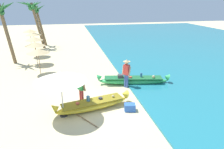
{
  "coord_description": "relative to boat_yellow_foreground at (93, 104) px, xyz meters",
  "views": [
    {
      "loc": [
        -0.46,
        -9.19,
        5.15
      ],
      "look_at": [
        1.98,
        2.37,
        0.9
      ],
      "focal_mm": 33.22,
      "sensor_mm": 36.0,
      "label": 1
    }
  ],
  "objects": [
    {
      "name": "ground_plane",
      "position": [
        -0.5,
        0.0,
        -0.25
      ],
      "size": [
        80.0,
        80.0,
        0.0
      ],
      "primitive_type": "plane",
      "color": "beige"
    },
    {
      "name": "parasol_row_4",
      "position": [
        -5.39,
        17.05,
        1.49
      ],
      "size": [
        1.6,
        1.6,
        1.91
      ],
      "color": "#8E6B47",
      "rests_on": "ground"
    },
    {
      "name": "parasol_row_0",
      "position": [
        -3.15,
        6.0,
        1.49
      ],
      "size": [
        1.6,
        1.6,
        1.91
      ],
      "color": "#8E6B47",
      "rests_on": "ground"
    },
    {
      "name": "parasol_row_1",
      "position": [
        -3.68,
        8.61,
        1.49
      ],
      "size": [
        1.6,
        1.6,
        1.91
      ],
      "color": "#8E6B47",
      "rests_on": "ground"
    },
    {
      "name": "patio_umbrella_large",
      "position": [
        -1.43,
        -0.37,
        1.71
      ],
      "size": [
        2.33,
        2.33,
        2.18
      ],
      "color": "#B7B7BC",
      "rests_on": "ground"
    },
    {
      "name": "palm_tree_leaning_seaward",
      "position": [
        -4.52,
        15.28,
        3.95
      ],
      "size": [
        2.78,
        2.62,
        5.24
      ],
      "color": "brown",
      "rests_on": "ground"
    },
    {
      "name": "parasol_row_2",
      "position": [
        -4.13,
        11.34,
        1.49
      ],
      "size": [
        1.6,
        1.6,
        1.91
      ],
      "color": "#8E6B47",
      "rests_on": "ground"
    },
    {
      "name": "parasol_row_3",
      "position": [
        -4.63,
        14.48,
        1.49
      ],
      "size": [
        1.6,
        1.6,
        1.91
      ],
      "color": "#8E6B47",
      "rests_on": "ground"
    },
    {
      "name": "paddle",
      "position": [
        -0.64,
        -0.69,
        -0.22
      ],
      "size": [
        1.16,
        1.63,
        0.05
      ],
      "color": "#8E6B47",
      "rests_on": "ground"
    },
    {
      "name": "person_tourist_customer",
      "position": [
        -0.51,
        0.54,
        0.69
      ],
      "size": [
        0.45,
        0.57,
        1.66
      ],
      "color": "#B2383D",
      "rests_on": "ground"
    },
    {
      "name": "boat_yellow_foreground",
      "position": [
        0.0,
        0.0,
        0.0
      ],
      "size": [
        3.97,
        1.57,
        0.74
      ],
      "color": "yellow",
      "rests_on": "ground"
    },
    {
      "name": "person_vendor_hatted",
      "position": [
        2.37,
        2.32,
        0.79
      ],
      "size": [
        0.53,
        0.54,
        1.81
      ],
      "color": "#3D5BA8",
      "rests_on": "ground"
    },
    {
      "name": "palm_tree_tall_inland",
      "position": [
        -4.31,
        16.68,
        3.51
      ],
      "size": [
        2.25,
        2.64,
        4.84
      ],
      "color": "brown",
      "rests_on": "ground"
    },
    {
      "name": "palm_tree_mid_cluster",
      "position": [
        -6.06,
        9.4,
        3.94
      ],
      "size": [
        2.59,
        2.64,
        5.22
      ],
      "color": "brown",
      "rests_on": "ground"
    },
    {
      "name": "boat_green_midground",
      "position": [
        2.95,
        2.73,
        0.01
      ],
      "size": [
        4.7,
        1.56,
        0.74
      ],
      "color": "#38B760",
      "rests_on": "ground"
    },
    {
      "name": "cooler_box",
      "position": [
        1.76,
        -0.53,
        -0.08
      ],
      "size": [
        0.59,
        0.46,
        0.36
      ],
      "primitive_type": "cube",
      "rotation": [
        0.0,
        0.0,
        -0.18
      ],
      "color": "blue",
      "rests_on": "ground"
    }
  ]
}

